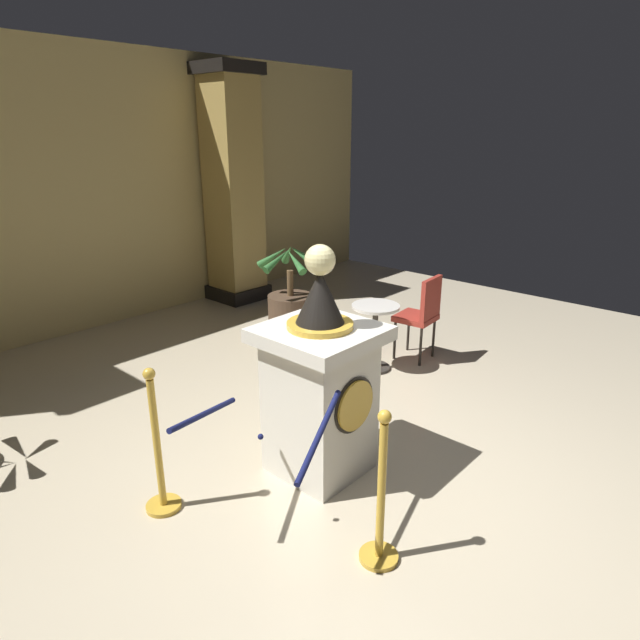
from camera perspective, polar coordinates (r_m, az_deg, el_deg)
The scene contains 10 objects.
ground_plane at distance 4.21m, azimuth 4.27°, elevation -16.51°, with size 11.18×11.18×0.00m, color beige.
back_wall at distance 7.38m, azimuth -26.54°, elevation 11.61°, with size 11.18×0.16×3.46m, color tan.
pedestal_clock at distance 4.01m, azimuth 0.04°, elevation -6.92°, with size 0.78×0.78×1.73m.
stanchion_near at distance 3.91m, azimuth -16.45°, elevation -13.95°, with size 0.24×0.24×1.05m.
stanchion_far at distance 3.40m, azimuth 6.33°, elevation -19.12°, with size 0.24×0.24×1.01m.
velvet_rope at distance 3.36m, azimuth -6.27°, elevation -10.72°, with size 1.01×1.03×0.22m.
column_right at distance 8.23m, azimuth -9.03°, elevation 13.36°, with size 0.76×0.76×3.32m.
potted_palm_right at distance 6.82m, azimuth -3.07°, elevation 1.31°, with size 0.84×0.77×1.18m.
cafe_table at distance 5.82m, azimuth 5.75°, elevation -0.94°, with size 0.51×0.51×0.73m.
cafe_chair_red at distance 6.11m, azimuth 10.61°, elevation 0.93°, with size 0.44×0.44×0.96m.
Camera 1 is at (-2.73, -2.06, 2.46)m, focal length 30.70 mm.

